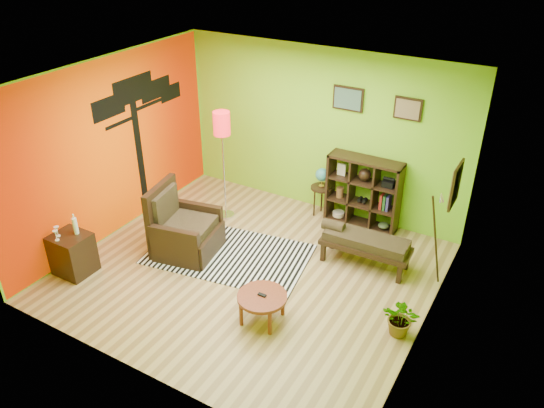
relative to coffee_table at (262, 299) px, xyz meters
The scene contains 11 objects.
ground 1.11m from the coffee_table, 130.51° to the left, with size 5.00×5.00×0.00m, color tan.
room_shell 1.85m from the coffee_table, 133.63° to the left, with size 5.04×4.54×2.82m.
zebra_rug 1.59m from the coffee_table, 140.09° to the left, with size 2.40×1.43×0.01m, color white.
coffee_table is the anchor object (origin of this frame).
armchair 2.00m from the coffee_table, 157.80° to the left, with size 1.04×1.03×1.08m.
side_cabinet 2.92m from the coffee_table, behind, with size 0.52×0.47×0.93m.
floor_lamp 2.96m from the coffee_table, 134.19° to the left, with size 0.28×0.28×1.87m.
globe_table 2.86m from the coffee_table, 100.30° to the left, with size 0.36×0.36×0.88m.
cube_shelf 2.85m from the coffee_table, 85.37° to the left, with size 1.20×0.35×1.20m.
bench 1.90m from the coffee_table, 70.04° to the left, with size 1.35×0.51×0.61m.
potted_plant 1.74m from the coffee_table, 21.35° to the left, with size 0.45×0.50×0.39m, color #26661E.
Camera 1 is at (3.41, -5.27, 4.64)m, focal length 35.00 mm.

